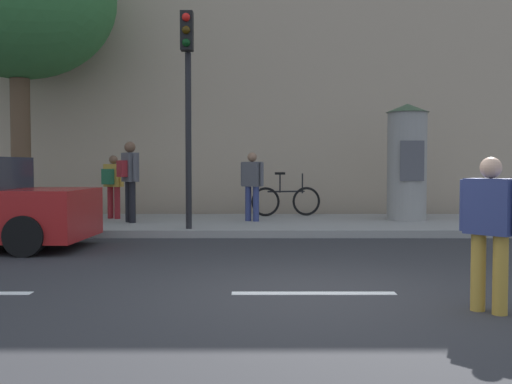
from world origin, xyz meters
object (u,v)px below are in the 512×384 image
poster_column (404,161)px  pedestrian_tallest (110,181)px  traffic_light (185,84)px  pedestrian_in_dark_shirt (488,221)px  pedestrian_in_red_top (126,174)px  pedestrian_in_light_jacket (249,181)px  bicycle_leaning (283,200)px

poster_column → pedestrian_tallest: (-6.86, 0.27, -0.47)m
traffic_light → pedestrian_in_dark_shirt: bearing=-59.5°
pedestrian_in_red_top → pedestrian_in_dark_shirt: bearing=-56.1°
traffic_light → pedestrian_in_light_jacket: bearing=54.3°
poster_column → pedestrian_in_light_jacket: 3.62m
traffic_light → pedestrian_in_dark_shirt: (3.58, -6.08, -2.12)m
traffic_light → poster_column: bearing=23.3°
pedestrian_tallest → bicycle_leaning: pedestrian_tallest is taller
poster_column → pedestrian_in_light_jacket: (-3.58, -0.34, -0.46)m
poster_column → pedestrian_in_light_jacket: size_ratio=1.73×
pedestrian_in_red_top → bicycle_leaning: (3.54, 1.74, -0.68)m
pedestrian_tallest → pedestrian_in_red_top: bearing=-58.2°
bicycle_leaning → pedestrian_tallest: bearing=-169.3°
pedestrian_in_red_top → pedestrian_tallest: pedestrian_in_red_top is taller
traffic_light → poster_column: 5.46m
bicycle_leaning → pedestrian_in_dark_shirt: bearing=-80.8°
pedestrian_in_dark_shirt → bicycle_leaning: size_ratio=0.85×
traffic_light → pedestrian_in_red_top: traffic_light is taller
pedestrian_in_dark_shirt → pedestrian_tallest: 10.13m
pedestrian_in_light_jacket → pedestrian_in_red_top: size_ratio=0.87×
traffic_light → pedestrian_in_dark_shirt: traffic_light is taller
pedestrian_in_dark_shirt → pedestrian_in_light_jacket: bearing=106.6°
traffic_light → pedestrian_in_dark_shirt: 7.36m
pedestrian_in_light_jacket → pedestrian_in_red_top: pedestrian_in_red_top is taller
pedestrian_in_dark_shirt → pedestrian_in_light_jacket: (-2.33, 7.81, 0.17)m
pedestrian_tallest → pedestrian_in_dark_shirt: bearing=-56.3°
bicycle_leaning → pedestrian_in_light_jacket: bearing=-120.9°
traffic_light → pedestrian_tallest: 3.68m
pedestrian_in_light_jacket → pedestrian_in_red_top: 2.72m
poster_column → pedestrian_tallest: 6.89m
pedestrian_in_red_top → pedestrian_tallest: (-0.59, 0.95, -0.18)m
pedestrian_in_dark_shirt → pedestrian_in_red_top: (-5.03, 7.48, 0.34)m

